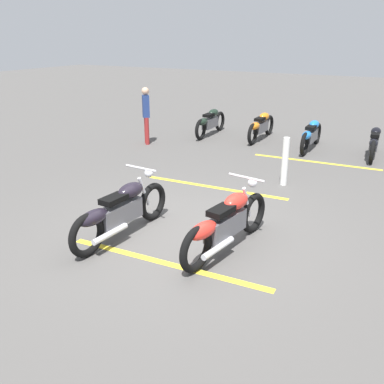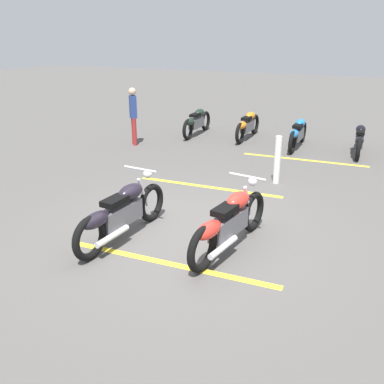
% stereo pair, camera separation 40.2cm
% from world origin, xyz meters
% --- Properties ---
extents(ground_plane, '(60.00, 60.00, 0.00)m').
position_xyz_m(ground_plane, '(0.00, 0.00, 0.00)').
color(ground_plane, '#514F4C').
extents(motorcycle_bright_foreground, '(2.22, 0.64, 1.04)m').
position_xyz_m(motorcycle_bright_foreground, '(-0.22, -0.82, 0.46)').
color(motorcycle_bright_foreground, black).
rests_on(motorcycle_bright_foreground, ground).
extents(motorcycle_dark_foreground, '(2.23, 0.62, 1.04)m').
position_xyz_m(motorcycle_dark_foreground, '(-0.61, 0.83, 0.46)').
color(motorcycle_dark_foreground, black).
rests_on(motorcycle_dark_foreground, ground).
extents(motorcycle_row_left, '(2.01, 0.32, 0.76)m').
position_xyz_m(motorcycle_row_left, '(6.36, -2.10, 0.41)').
color(motorcycle_row_left, black).
rests_on(motorcycle_row_left, ground).
extents(motorcycle_row_center, '(2.10, 0.27, 0.79)m').
position_xyz_m(motorcycle_row_center, '(6.34, -0.45, 0.43)').
color(motorcycle_row_center, black).
rests_on(motorcycle_row_center, ground).
extents(motorcycle_row_right, '(2.12, 0.27, 0.80)m').
position_xyz_m(motorcycle_row_right, '(6.78, 1.20, 0.44)').
color(motorcycle_row_right, black).
rests_on(motorcycle_row_right, ground).
extents(motorcycle_row_far_right, '(2.15, 0.30, 0.81)m').
position_xyz_m(motorcycle_row_far_right, '(6.59, 2.84, 0.44)').
color(motorcycle_row_far_right, black).
rests_on(motorcycle_row_far_right, ground).
extents(bystander_secondary, '(0.29, 0.29, 1.65)m').
position_xyz_m(bystander_secondary, '(4.70, 3.98, 0.92)').
color(bystander_secondary, maroon).
rests_on(bystander_secondary, ground).
extents(bollard_post, '(0.14, 0.14, 1.05)m').
position_xyz_m(bollard_post, '(3.11, -0.69, 0.52)').
color(bollard_post, white).
rests_on(bollard_post, ground).
extents(parking_stripe_near, '(0.26, 3.20, 0.01)m').
position_xyz_m(parking_stripe_near, '(-0.97, -0.23, 0.00)').
color(parking_stripe_near, yellow).
rests_on(parking_stripe_near, ground).
extents(parking_stripe_mid, '(0.26, 3.20, 0.01)m').
position_xyz_m(parking_stripe_mid, '(2.23, 0.55, 0.00)').
color(parking_stripe_mid, yellow).
rests_on(parking_stripe_mid, ground).
extents(parking_stripe_far, '(0.26, 3.20, 0.01)m').
position_xyz_m(parking_stripe_far, '(5.19, -0.88, 0.00)').
color(parking_stripe_far, yellow).
rests_on(parking_stripe_far, ground).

